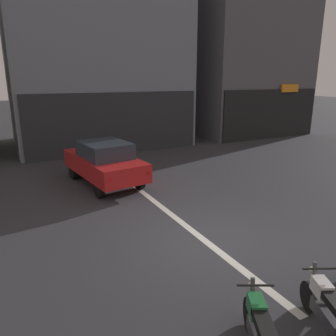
% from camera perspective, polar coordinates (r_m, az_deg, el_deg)
% --- Properties ---
extents(ground_plane, '(120.00, 120.00, 0.00)m').
position_cam_1_polar(ground_plane, '(8.31, 6.63, -12.67)').
color(ground_plane, '#333338').
extents(lane_centre_line, '(0.20, 18.00, 0.01)m').
position_cam_1_polar(lane_centre_line, '(13.33, -7.74, -1.67)').
color(lane_centre_line, silver).
rests_on(lane_centre_line, ground).
extents(building_far_right, '(8.02, 8.28, 12.38)m').
position_cam_1_polar(building_far_right, '(25.75, 11.79, 20.25)').
color(building_far_right, '#56565B').
rests_on(building_far_right, ground).
extents(car_red_crossing_near, '(2.26, 4.29, 1.64)m').
position_cam_1_polar(car_red_crossing_near, '(12.43, -11.11, 1.14)').
color(car_red_crossing_near, black).
rests_on(car_red_crossing_near, ground).
extents(motorcycle_green_row_leftmost, '(0.84, 1.51, 0.98)m').
position_cam_1_polar(motorcycle_green_row_leftmost, '(5.31, 15.61, -25.67)').
color(motorcycle_green_row_leftmost, black).
rests_on(motorcycle_green_row_leftmost, ground).
extents(motorcycle_white_row_left_mid, '(0.79, 1.54, 0.98)m').
position_cam_1_polar(motorcycle_white_row_left_mid, '(6.01, 25.94, -21.33)').
color(motorcycle_white_row_left_mid, black).
rests_on(motorcycle_white_row_left_mid, ground).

